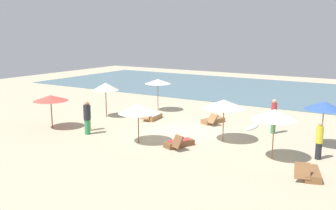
% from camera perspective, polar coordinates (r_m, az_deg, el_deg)
% --- Properties ---
extents(ground_plane, '(60.00, 60.00, 0.00)m').
position_cam_1_polar(ground_plane, '(21.70, 2.07, -3.90)').
color(ground_plane, '#BCAD8E').
extents(ocean_water, '(48.00, 16.00, 0.06)m').
position_cam_1_polar(ocean_water, '(37.11, 15.36, 2.03)').
color(ocean_water, slate).
rests_on(ocean_water, ground_plane).
extents(umbrella_0, '(1.82, 1.82, 2.28)m').
position_cam_1_polar(umbrella_0, '(19.70, 22.32, -0.08)').
color(umbrella_0, olive).
rests_on(umbrella_0, ground_plane).
extents(umbrella_1, '(2.02, 2.02, 2.03)m').
position_cam_1_polar(umbrella_1, '(19.09, -4.48, -0.49)').
color(umbrella_1, brown).
rests_on(umbrella_1, ground_plane).
extents(umbrella_2, '(1.83, 1.83, 2.27)m').
position_cam_1_polar(umbrella_2, '(26.70, -1.53, 3.53)').
color(umbrella_2, brown).
rests_on(umbrella_2, ground_plane).
extents(umbrella_4, '(2.20, 2.20, 2.17)m').
position_cam_1_polar(umbrella_4, '(19.50, 8.36, 0.16)').
color(umbrella_4, olive).
rests_on(umbrella_4, ground_plane).
extents(umbrella_6, '(1.76, 1.76, 2.27)m').
position_cam_1_polar(umbrella_6, '(25.20, -9.33, 2.75)').
color(umbrella_6, brown).
rests_on(umbrella_6, ground_plane).
extents(umbrella_7, '(1.98, 1.98, 1.95)m').
position_cam_1_polar(umbrella_7, '(22.95, -17.15, 1.00)').
color(umbrella_7, brown).
rests_on(umbrella_7, ground_plane).
extents(umbrella_8, '(2.01, 2.01, 2.28)m').
position_cam_1_polar(umbrella_8, '(17.08, 15.64, -1.35)').
color(umbrella_8, olive).
rests_on(umbrella_8, ground_plane).
extents(lounger_0, '(0.80, 1.73, 0.71)m').
position_cam_1_polar(lounger_0, '(24.42, -2.32, -1.78)').
color(lounger_0, olive).
rests_on(lounger_0, ground_plane).
extents(lounger_1, '(1.05, 1.75, 0.73)m').
position_cam_1_polar(lounger_1, '(15.95, 20.54, -9.56)').
color(lounger_1, brown).
rests_on(lounger_1, ground_plane).
extents(lounger_2, '(1.17, 1.78, 0.70)m').
position_cam_1_polar(lounger_2, '(23.60, 6.74, -2.32)').
color(lounger_2, olive).
rests_on(lounger_2, ground_plane).
extents(lounger_3, '(1.19, 1.74, 0.74)m').
position_cam_1_polar(lounger_3, '(18.77, 1.64, -5.73)').
color(lounger_3, brown).
rests_on(lounger_3, ground_plane).
extents(person_0, '(0.52, 0.52, 1.85)m').
position_cam_1_polar(person_0, '(21.27, -12.03, -1.85)').
color(person_0, '#338C59').
rests_on(person_0, ground_plane).
extents(person_2, '(0.43, 0.43, 1.93)m').
position_cam_1_polar(person_2, '(21.73, 15.55, -1.57)').
color(person_2, '#338C59').
rests_on(person_2, ground_plane).
extents(person_3, '(0.41, 0.41, 1.65)m').
position_cam_1_polar(person_3, '(22.06, -11.86, -1.65)').
color(person_3, yellow).
rests_on(person_3, ground_plane).
extents(person_4, '(0.34, 0.34, 1.70)m').
position_cam_1_polar(person_4, '(18.07, 21.69, -4.93)').
color(person_4, '#26262D').
rests_on(person_4, ground_plane).
extents(surfboard, '(0.58, 1.90, 0.07)m').
position_cam_1_polar(surfboard, '(23.10, 12.54, -3.15)').
color(surfboard, silver).
rests_on(surfboard, ground_plane).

